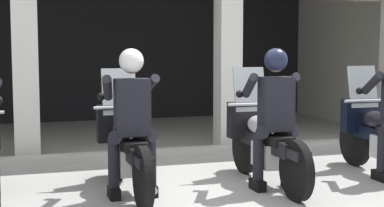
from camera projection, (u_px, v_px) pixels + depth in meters
name	position (u px, v px, depth m)	size (l,w,h in m)	color
ground_plane	(142.00, 145.00, 9.48)	(80.00, 80.00, 0.00)	#999993
station_building	(106.00, 29.00, 10.81)	(10.24, 4.65, 2.97)	black
kerb_strip	(140.00, 155.00, 8.30)	(9.74, 0.24, 0.12)	#B7B5AD
motorcycle_center_left	(127.00, 146.00, 6.46)	(0.62, 2.04, 1.35)	black
police_officer_center_left	(132.00, 110.00, 6.15)	(0.63, 0.61, 1.58)	black
motorcycle_center_right	(264.00, 141.00, 6.81)	(0.62, 2.04, 1.35)	black
police_officer_center_right	(275.00, 106.00, 6.50)	(0.63, 0.61, 1.58)	black
motorcycle_far_right	(382.00, 135.00, 7.26)	(0.62, 2.04, 1.35)	black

